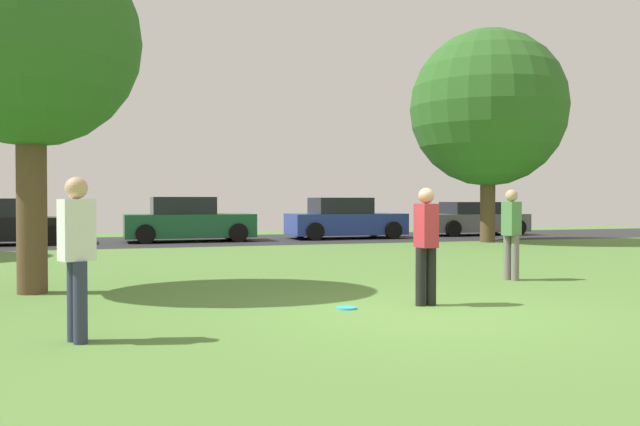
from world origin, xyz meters
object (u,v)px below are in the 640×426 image
at_px(parked_car_black, 5,224).
at_px(parked_car_blue, 344,220).
at_px(parked_car_green, 188,221).
at_px(person_bystander, 426,241).
at_px(frisbee_disc, 347,308).
at_px(person_thrower, 77,251).
at_px(person_catcher, 511,230).
at_px(maple_tree_far, 488,108).
at_px(oak_tree_right, 30,40).
at_px(parked_car_grey, 473,220).

xyz_separation_m(parked_car_black, parked_car_blue, (11.49, 0.06, 0.02)).
distance_m(parked_car_black, parked_car_blue, 11.49).
bearing_deg(parked_car_green, parked_car_black, -179.66).
bearing_deg(person_bystander, frisbee_disc, 84.91).
xyz_separation_m(person_thrower, parked_car_green, (3.03, 16.16, -0.23)).
bearing_deg(parked_car_blue, person_catcher, -96.78).
distance_m(maple_tree_far, person_thrower, 18.26).
xyz_separation_m(person_thrower, parked_car_black, (-2.72, 16.13, -0.26)).
height_order(maple_tree_far, person_catcher, maple_tree_far).
xyz_separation_m(oak_tree_right, frisbee_disc, (4.11, -2.87, -3.88)).
relative_size(parked_car_green, parked_car_blue, 1.02).
xyz_separation_m(maple_tree_far, parked_car_grey, (1.88, 4.06, -3.90)).
height_order(person_catcher, parked_car_blue, person_catcher).
distance_m(parked_car_blue, parked_car_grey, 5.77).
bearing_deg(parked_car_grey, parked_car_blue, -174.76).
distance_m(person_thrower, parked_car_blue, 18.42).
relative_size(person_catcher, frisbee_disc, 6.03).
bearing_deg(maple_tree_far, parked_car_grey, 65.19).
xyz_separation_m(frisbee_disc, parked_car_blue, (5.45, 15.07, 0.67)).
distance_m(parked_car_black, parked_car_grey, 17.25).
bearing_deg(frisbee_disc, oak_tree_right, 145.07).
distance_m(maple_tree_far, parked_car_blue, 6.49).
relative_size(oak_tree_right, person_catcher, 3.44).
distance_m(maple_tree_far, parked_car_black, 16.22).
distance_m(parked_car_black, parked_car_green, 5.75).
height_order(maple_tree_far, parked_car_blue, maple_tree_far).
relative_size(oak_tree_right, person_bystander, 3.48).
relative_size(person_thrower, person_bystander, 1.04).
distance_m(person_catcher, parked_car_green, 13.65).
distance_m(parked_car_green, parked_car_grey, 11.51).
bearing_deg(parked_car_blue, person_thrower, -118.45).
bearing_deg(parked_car_black, frisbee_disc, -68.10).
height_order(person_thrower, person_catcher, person_thrower).
bearing_deg(person_thrower, person_bystander, -10.51).
xyz_separation_m(frisbee_disc, parked_car_black, (-6.04, 15.01, 0.66)).
relative_size(person_thrower, parked_car_blue, 0.39).
height_order(oak_tree_right, person_bystander, oak_tree_right).
xyz_separation_m(person_catcher, person_bystander, (-2.78, -2.13, -0.01)).
bearing_deg(maple_tree_far, frisbee_disc, -128.94).
relative_size(person_bystander, parked_car_green, 0.37).
bearing_deg(person_catcher, parked_car_green, -95.85).
bearing_deg(maple_tree_far, person_catcher, -119.76).
relative_size(oak_tree_right, person_thrower, 3.33).
distance_m(person_bystander, parked_car_blue, 15.75).
xyz_separation_m(parked_car_black, parked_car_grey, (17.24, 0.59, -0.05)).
bearing_deg(oak_tree_right, maple_tree_far, 32.84).
height_order(parked_car_black, parked_car_grey, parked_car_black).
xyz_separation_m(person_catcher, parked_car_blue, (1.55, 13.01, -0.21)).
bearing_deg(parked_car_green, parked_car_grey, 2.77).
relative_size(oak_tree_right, parked_car_grey, 1.34).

